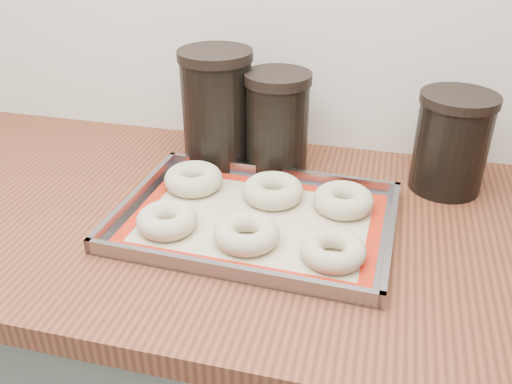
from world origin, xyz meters
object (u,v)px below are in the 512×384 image
(bagel_front_mid, at_px, (247,233))
(canister_left, at_px, (217,108))
(bagel_back_right, at_px, (343,200))
(bagel_front_left, at_px, (167,220))
(bagel_back_left, at_px, (193,179))
(bagel_back_mid, at_px, (273,190))
(baking_tray, at_px, (256,219))
(bagel_front_right, at_px, (333,250))
(canister_right, at_px, (452,142))
(canister_mid, at_px, (277,122))

(bagel_front_mid, bearing_deg, canister_left, 115.84)
(bagel_back_right, bearing_deg, bagel_front_left, -153.79)
(bagel_back_left, distance_m, canister_left, 0.16)
(bagel_front_mid, relative_size, bagel_back_mid, 0.97)
(baking_tray, distance_m, bagel_front_left, 0.15)
(bagel_back_mid, relative_size, canister_left, 0.47)
(bagel_back_mid, relative_size, bagel_back_right, 1.04)
(bagel_front_right, relative_size, canister_right, 0.54)
(bagel_front_mid, xyz_separation_m, canister_left, (-0.14, 0.28, 0.09))
(bagel_back_right, bearing_deg, bagel_front_mid, -134.53)
(bagel_front_mid, relative_size, bagel_back_left, 0.97)
(bagel_front_left, relative_size, bagel_front_right, 1.00)
(bagel_back_right, relative_size, canister_right, 0.57)
(canister_right, bearing_deg, bagel_front_right, -121.46)
(bagel_front_mid, height_order, bagel_back_left, bagel_back_left)
(bagel_front_left, relative_size, bagel_back_mid, 0.92)
(canister_left, bearing_deg, canister_mid, -1.73)
(bagel_back_left, xyz_separation_m, bagel_back_right, (0.28, -0.01, -0.00))
(bagel_front_mid, distance_m, bagel_front_right, 0.14)
(bagel_back_mid, height_order, bagel_back_right, same)
(baking_tray, xyz_separation_m, canister_right, (0.32, 0.21, 0.09))
(bagel_back_right, relative_size, canister_left, 0.45)
(bagel_front_left, bearing_deg, bagel_back_mid, 43.14)
(bagel_back_right, distance_m, canister_left, 0.32)
(bagel_back_mid, distance_m, canister_left, 0.22)
(canister_mid, bearing_deg, bagel_back_mid, -80.17)
(bagel_front_left, xyz_separation_m, canister_mid, (0.13, 0.27, 0.08))
(bagel_back_mid, distance_m, canister_right, 0.34)
(bagel_front_mid, height_order, bagel_back_mid, bagel_back_mid)
(baking_tray, height_order, canister_left, canister_left)
(bagel_front_mid, bearing_deg, bagel_back_right, 45.47)
(bagel_front_left, bearing_deg, bagel_back_right, 26.21)
(canister_right, bearing_deg, bagel_front_left, -148.98)
(bagel_back_mid, height_order, canister_left, canister_left)
(bagel_back_left, bearing_deg, bagel_back_mid, -1.91)
(bagel_front_right, bearing_deg, bagel_back_right, 90.45)
(bagel_back_left, relative_size, bagel_back_mid, 0.99)
(bagel_front_mid, height_order, canister_right, canister_right)
(bagel_back_left, bearing_deg, canister_left, 87.01)
(bagel_back_left, bearing_deg, canister_mid, 44.73)
(canister_left, relative_size, canister_right, 1.25)
(bagel_back_left, xyz_separation_m, canister_mid, (0.13, 0.13, 0.08))
(bagel_front_right, distance_m, canister_mid, 0.34)
(bagel_back_right, distance_m, canister_mid, 0.22)
(bagel_front_left, height_order, canister_left, canister_left)
(bagel_front_mid, bearing_deg, bagel_back_mid, 85.76)
(bagel_back_right, bearing_deg, bagel_front_right, -89.55)
(bagel_front_right, height_order, bagel_back_right, bagel_back_right)
(baking_tray, height_order, canister_mid, canister_mid)
(bagel_back_mid, xyz_separation_m, canister_mid, (-0.02, 0.13, 0.08))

